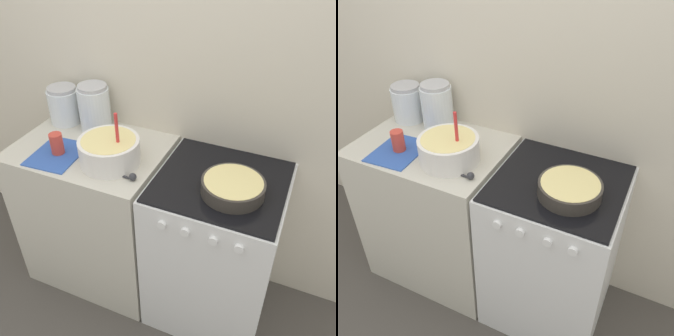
{
  "view_description": "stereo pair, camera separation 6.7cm",
  "coord_description": "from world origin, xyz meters",
  "views": [
    {
      "loc": [
        0.64,
        -1.05,
        1.97
      ],
      "look_at": [
        0.09,
        0.22,
        0.97
      ],
      "focal_mm": 40.0,
      "sensor_mm": 36.0,
      "label": 1
    },
    {
      "loc": [
        0.7,
        -1.03,
        1.97
      ],
      "look_at": [
        0.09,
        0.22,
        0.97
      ],
      "focal_mm": 40.0,
      "sensor_mm": 36.0,
      "label": 2
    }
  ],
  "objects": [
    {
      "name": "countertop_cabinet",
      "position": [
        -0.39,
        0.29,
        0.46
      ],
      "size": [
        0.78,
        0.58,
        0.92
      ],
      "color": "beige",
      "rests_on": "ground_plane"
    },
    {
      "name": "storage_jar_left",
      "position": [
        -0.67,
        0.48,
        1.01
      ],
      "size": [
        0.18,
        0.18,
        0.21
      ],
      "color": "silver",
      "rests_on": "countertop_cabinet"
    },
    {
      "name": "ground_plane",
      "position": [
        0.0,
        0.0,
        0.0
      ],
      "size": [
        12.0,
        12.0,
        0.0
      ],
      "primitive_type": "plane",
      "color": "#4C4742"
    },
    {
      "name": "mixing_bowl",
      "position": [
        -0.22,
        0.22,
        0.99
      ],
      "size": [
        0.3,
        0.3,
        0.28
      ],
      "color": "white",
      "rests_on": "countertop_cabinet"
    },
    {
      "name": "tin_can",
      "position": [
        -0.5,
        0.18,
        0.98
      ],
      "size": [
        0.06,
        0.06,
        0.11
      ],
      "color": "#CC3F33",
      "rests_on": "countertop_cabinet"
    },
    {
      "name": "recipe_page",
      "position": [
        -0.5,
        0.17,
        0.92
      ],
      "size": [
        0.25,
        0.3,
        0.01
      ],
      "color": "#3359B2",
      "rests_on": "countertop_cabinet"
    },
    {
      "name": "measuring_spoon",
      "position": [
        -0.07,
        0.13,
        0.94
      ],
      "size": [
        0.12,
        0.04,
        0.04
      ],
      "color": "#333338",
      "rests_on": "countertop_cabinet"
    },
    {
      "name": "baking_pan",
      "position": [
        0.39,
        0.22,
        0.96
      ],
      "size": [
        0.28,
        0.28,
        0.07
      ],
      "color": "#38332D",
      "rests_on": "stove"
    },
    {
      "name": "stove",
      "position": [
        0.32,
        0.29,
        0.46
      ],
      "size": [
        0.61,
        0.6,
        0.92
      ],
      "color": "silver",
      "rests_on": "ground_plane"
    },
    {
      "name": "storage_jar_middle",
      "position": [
        -0.46,
        0.48,
        1.03
      ],
      "size": [
        0.17,
        0.17,
        0.26
      ],
      "color": "silver",
      "rests_on": "countertop_cabinet"
    },
    {
      "name": "wall_back",
      "position": [
        0.0,
        0.61,
        1.2
      ],
      "size": [
        4.57,
        0.05,
        2.4
      ],
      "color": "beige",
      "rests_on": "ground_plane"
    }
  ]
}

